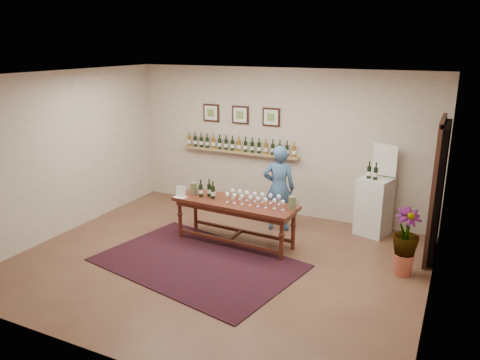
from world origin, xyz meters
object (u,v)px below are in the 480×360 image
at_px(potted_plant, 405,242).
at_px(person, 279,188).
at_px(display_pedestal, 374,206).
at_px(tasting_table, 235,208).

distance_m(potted_plant, person, 2.41).
xyz_separation_m(display_pedestal, potted_plant, (0.68, -1.35, 0.00)).
relative_size(tasting_table, display_pedestal, 2.09).
bearing_deg(tasting_table, person, 67.36).
xyz_separation_m(potted_plant, person, (-2.25, 0.81, 0.27)).
height_order(display_pedestal, person, person).
distance_m(tasting_table, potted_plant, 2.68).
relative_size(display_pedestal, person, 0.65).
height_order(tasting_table, display_pedestal, display_pedestal).
relative_size(display_pedestal, potted_plant, 1.17).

